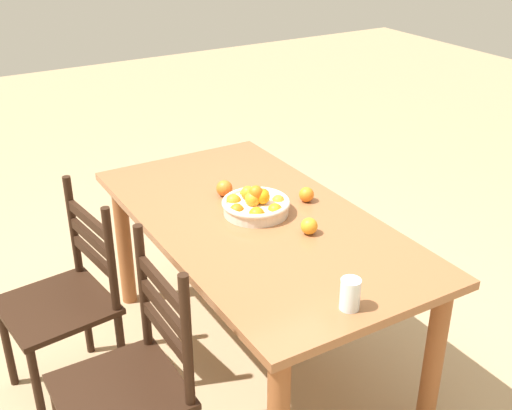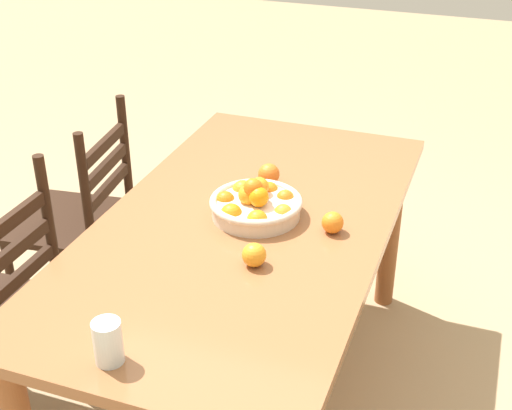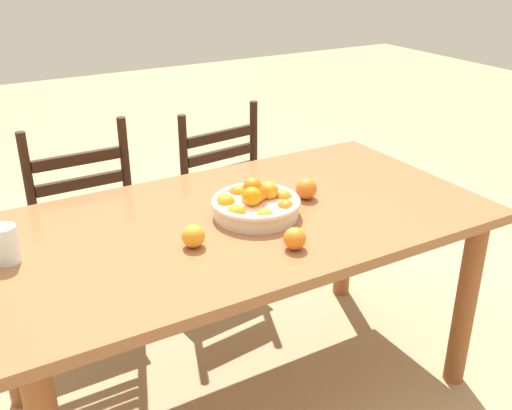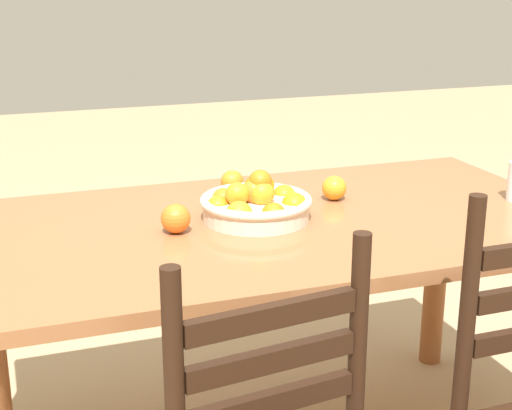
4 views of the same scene
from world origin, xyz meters
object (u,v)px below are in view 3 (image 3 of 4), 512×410
(fruit_bowl, at_px, (256,203))
(dining_table, at_px, (241,245))
(chair_by_cabinet, at_px, (79,231))
(drinking_glass, at_px, (6,244))
(orange_loose_1, at_px, (193,236))
(chair_near_window, at_px, (205,198))
(orange_loose_2, at_px, (306,189))
(orange_loose_0, at_px, (295,239))

(fruit_bowl, bearing_deg, dining_table, 156.92)
(fruit_bowl, bearing_deg, chair_by_cabinet, 119.44)
(chair_by_cabinet, distance_m, fruit_bowl, 0.94)
(chair_by_cabinet, distance_m, drinking_glass, 0.84)
(chair_by_cabinet, bearing_deg, fruit_bowl, 119.04)
(chair_by_cabinet, relative_size, fruit_bowl, 3.22)
(orange_loose_1, bearing_deg, chair_by_cabinet, 100.40)
(chair_near_window, height_order, orange_loose_1, chair_near_window)
(chair_by_cabinet, height_order, fruit_bowl, chair_by_cabinet)
(drinking_glass, bearing_deg, orange_loose_2, -3.10)
(fruit_bowl, distance_m, orange_loose_2, 0.23)
(dining_table, relative_size, chair_near_window, 1.80)
(dining_table, relative_size, fruit_bowl, 5.59)
(fruit_bowl, height_order, drinking_glass, fruit_bowl)
(fruit_bowl, xyz_separation_m, drinking_glass, (-0.78, 0.09, 0.01))
(chair_near_window, bearing_deg, dining_table, 66.37)
(fruit_bowl, distance_m, orange_loose_1, 0.29)
(orange_loose_2, bearing_deg, drinking_glass, 176.90)
(chair_by_cabinet, bearing_deg, orange_loose_2, 131.65)
(orange_loose_0, relative_size, orange_loose_1, 0.97)
(fruit_bowl, bearing_deg, chair_near_window, 76.78)
(chair_near_window, distance_m, orange_loose_2, 0.86)
(dining_table, height_order, orange_loose_1, orange_loose_1)
(fruit_bowl, xyz_separation_m, orange_loose_1, (-0.27, -0.10, -0.01))
(chair_near_window, height_order, orange_loose_0, chair_near_window)
(orange_loose_1, distance_m, orange_loose_2, 0.52)
(dining_table, bearing_deg, chair_by_cabinet, 117.33)
(drinking_glass, bearing_deg, chair_near_window, 37.15)
(chair_near_window, height_order, drinking_glass, chair_near_window)
(fruit_bowl, bearing_deg, drinking_glass, 173.58)
(chair_near_window, height_order, chair_by_cabinet, chair_by_cabinet)
(drinking_glass, bearing_deg, chair_by_cabinet, 63.01)
(chair_by_cabinet, bearing_deg, drinking_glass, 62.61)
(orange_loose_0, height_order, orange_loose_2, orange_loose_2)
(dining_table, distance_m, orange_loose_1, 0.29)
(orange_loose_1, relative_size, orange_loose_2, 0.93)
(orange_loose_2, bearing_deg, dining_table, -177.30)
(orange_loose_1, distance_m, drinking_glass, 0.54)
(dining_table, relative_size, orange_loose_0, 24.41)
(dining_table, height_order, chair_near_window, chair_near_window)
(chair_by_cabinet, xyz_separation_m, orange_loose_1, (0.16, -0.86, 0.32))
(dining_table, height_order, chair_by_cabinet, chair_by_cabinet)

